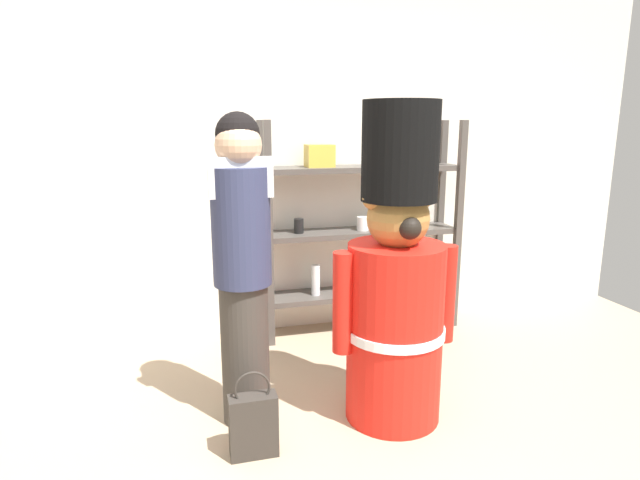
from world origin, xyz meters
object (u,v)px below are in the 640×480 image
shopping_bag (253,424)px  person_shopper (242,262)px  merchandise_shelf (360,226)px  teddy_bear_guard (396,288)px

shopping_bag → person_shopper: bearing=88.3°
person_shopper → merchandise_shelf: bearing=46.8°
merchandise_shelf → teddy_bear_guard: size_ratio=0.95×
person_shopper → teddy_bear_guard: bearing=-12.6°
person_shopper → shopping_bag: (-0.01, -0.34, -0.72)m
teddy_bear_guard → shopping_bag: (-0.79, -0.16, -0.57)m
merchandise_shelf → shopping_bag: (-1.03, -1.42, -0.65)m
person_shopper → shopping_bag: size_ratio=3.72×
merchandise_shelf → shopping_bag: 1.88m
merchandise_shelf → shopping_bag: merchandise_shelf is taller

